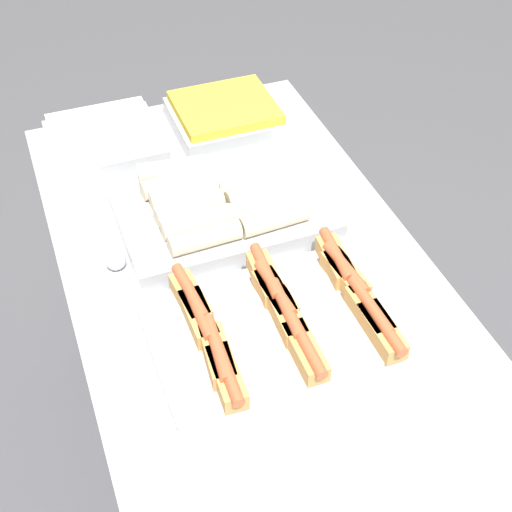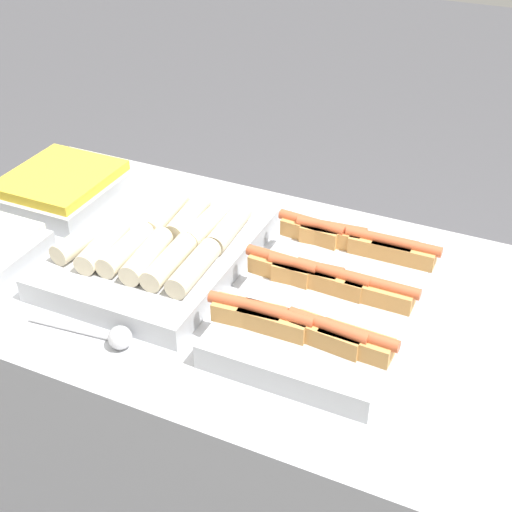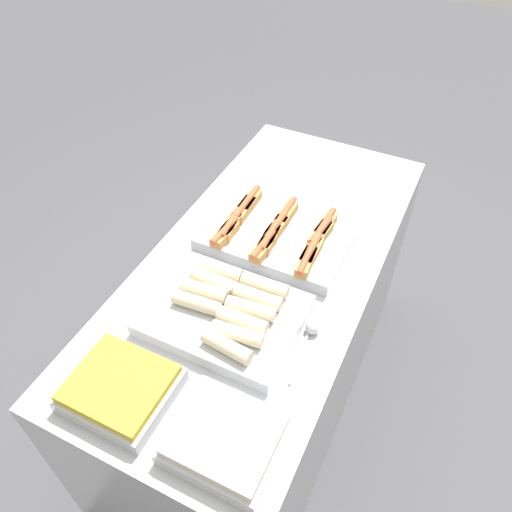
# 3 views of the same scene
# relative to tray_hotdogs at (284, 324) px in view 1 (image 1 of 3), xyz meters

# --- Properties ---
(counter) EXTENTS (1.65, 0.77, 0.93)m
(counter) POSITION_rel_tray_hotdogs_xyz_m (-0.08, 0.00, -0.50)
(counter) COLOR #B7BABF
(counter) RESTS_ON ground_plane
(tray_hotdogs) EXTENTS (0.35, 0.51, 0.10)m
(tray_hotdogs) POSITION_rel_tray_hotdogs_xyz_m (0.00, 0.00, 0.00)
(tray_hotdogs) COLOR #B7BABF
(tray_hotdogs) RESTS_ON counter
(tray_wraps) EXTENTS (0.36, 0.47, 0.10)m
(tray_wraps) POSITION_rel_tray_hotdogs_xyz_m (-0.38, -0.00, -0.00)
(tray_wraps) COLOR #B7BABF
(tray_wraps) RESTS_ON counter
(tray_side_front) EXTENTS (0.25, 0.28, 0.07)m
(tray_side_front) POSITION_rel_tray_hotdogs_xyz_m (-0.74, -0.20, -0.00)
(tray_side_front) COLOR #B7BABF
(tray_side_front) RESTS_ON counter
(tray_side_back) EXTENTS (0.25, 0.28, 0.07)m
(tray_side_back) POSITION_rel_tray_hotdogs_xyz_m (-0.74, 0.13, -0.00)
(tray_side_back) COLOR #B7BABF
(tray_side_back) RESTS_ON counter
(serving_spoon_near) EXTENTS (0.22, 0.04, 0.04)m
(serving_spoon_near) POSITION_rel_tray_hotdogs_xyz_m (-0.32, -0.26, -0.02)
(serving_spoon_near) COLOR silver
(serving_spoon_near) RESTS_ON counter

